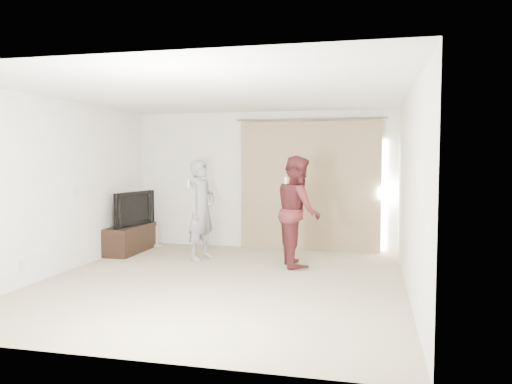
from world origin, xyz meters
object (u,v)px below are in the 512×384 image
person_man (201,210)px  person_woman (298,211)px  tv (130,208)px  tv_console (131,239)px

person_man → person_woman: bearing=-3.8°
tv → person_man: 1.51m
tv_console → tv: tv is taller
person_man → tv_console: bearing=168.1°
tv_console → person_man: size_ratio=0.76×
tv → person_man: size_ratio=0.64×
tv → person_man: (1.48, -0.31, 0.04)m
tv_console → tv: (0.00, 0.00, 0.56)m
tv_console → tv: bearing=0.0°
tv_console → person_man: person_man is taller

